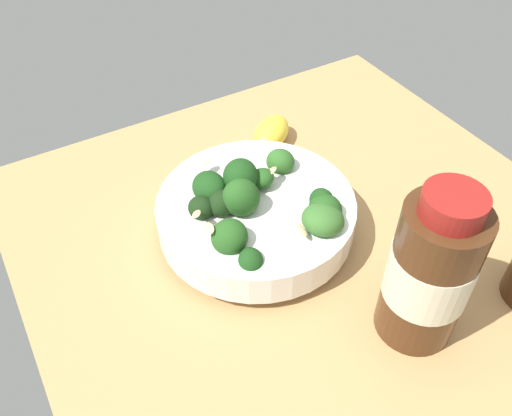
{
  "coord_description": "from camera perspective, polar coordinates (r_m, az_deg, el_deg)",
  "views": [
    {
      "loc": [
        26.7,
        33.49,
        46.29
      ],
      "look_at": [
        4.89,
        -3.94,
        4.0
      ],
      "focal_mm": 38.03,
      "sensor_mm": 36.0,
      "label": 1
    }
  ],
  "objects": [
    {
      "name": "bowl_of_broccoli",
      "position": [
        0.61,
        0.07,
        -0.37
      ],
      "size": [
        22.23,
        22.23,
        9.9
      ],
      "color": "white",
      "rests_on": "ground_plane"
    },
    {
      "name": "ground_plane",
      "position": [
        0.65,
        5.52,
        -4.48
      ],
      "size": [
        62.75,
        62.75,
        4.26
      ],
      "primitive_type": "cube",
      "color": "tan"
    },
    {
      "name": "lemon_wedge",
      "position": [
        0.75,
        1.64,
        7.93
      ],
      "size": [
        8.27,
        7.68,
        3.61
      ],
      "primitive_type": "ellipsoid",
      "rotation": [
        0.0,
        0.0,
        3.78
      ],
      "color": "yellow",
      "rests_on": "ground_plane"
    },
    {
      "name": "bottle_short",
      "position": [
        0.51,
        17.83,
        -6.37
      ],
      "size": [
        7.74,
        7.74,
        17.65
      ],
      "color": "#472814",
      "rests_on": "ground_plane"
    }
  ]
}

